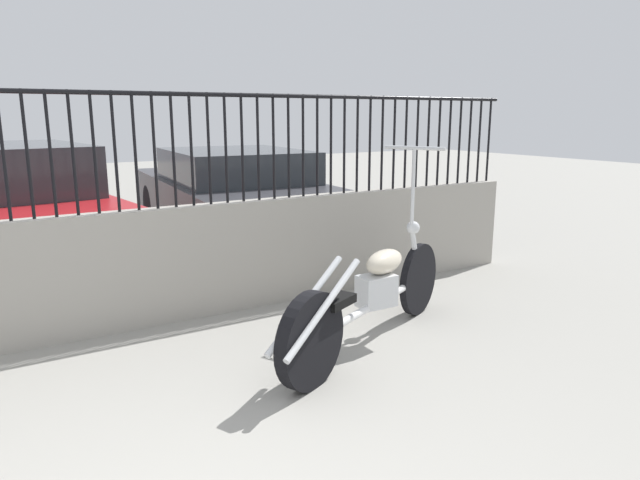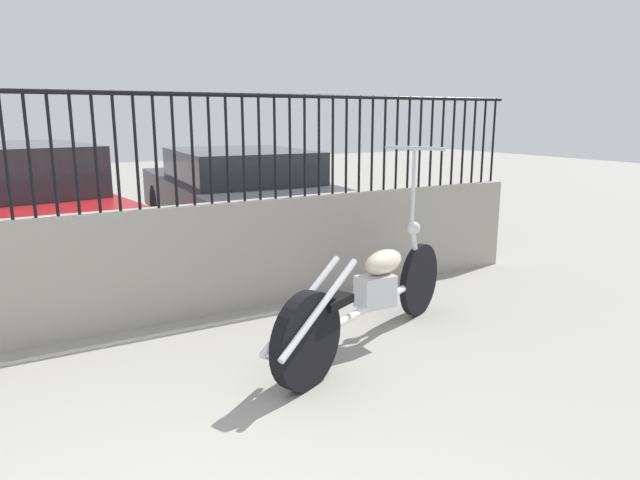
{
  "view_description": "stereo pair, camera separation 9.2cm",
  "coord_description": "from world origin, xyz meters",
  "views": [
    {
      "loc": [
        -0.19,
        -1.49,
        1.71
      ],
      "look_at": [
        2.18,
        2.42,
        0.7
      ],
      "focal_mm": 32.0,
      "sensor_mm": 36.0,
      "label": 1
    },
    {
      "loc": [
        -0.11,
        -1.53,
        1.71
      ],
      "look_at": [
        2.18,
        2.42,
        0.7
      ],
      "focal_mm": 32.0,
      "sensor_mm": 36.0,
      "label": 2
    }
  ],
  "objects": [
    {
      "name": "car_red",
      "position": [
        0.02,
        5.87,
        0.69
      ],
      "size": [
        2.37,
        4.58,
        1.39
      ],
      "rotation": [
        0.0,
        0.0,
        1.68
      ],
      "color": "black",
      "rests_on": "ground_plane"
    },
    {
      "name": "car_dark_grey",
      "position": [
        2.87,
        5.9,
        0.64
      ],
      "size": [
        2.16,
        4.5,
        1.24
      ],
      "rotation": [
        0.0,
        0.0,
        1.5
      ],
      "color": "black",
      "rests_on": "ground_plane"
    },
    {
      "name": "low_wall",
      "position": [
        0.0,
        3.09,
        0.48
      ],
      "size": [
        9.8,
        0.18,
        0.96
      ],
      "color": "#9E998E",
      "rests_on": "ground_plane"
    },
    {
      "name": "motorcycle_white",
      "position": [
        2.16,
        1.73,
        0.4
      ],
      "size": [
        2.16,
        1.1,
        1.47
      ],
      "rotation": [
        0.0,
        0.0,
        0.44
      ],
      "color": "black",
      "rests_on": "ground_plane"
    },
    {
      "name": "fence_railing",
      "position": [
        0.0,
        3.09,
        1.54
      ],
      "size": [
        9.8,
        0.04,
        0.92
      ],
      "color": "black",
      "rests_on": "low_wall"
    }
  ]
}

